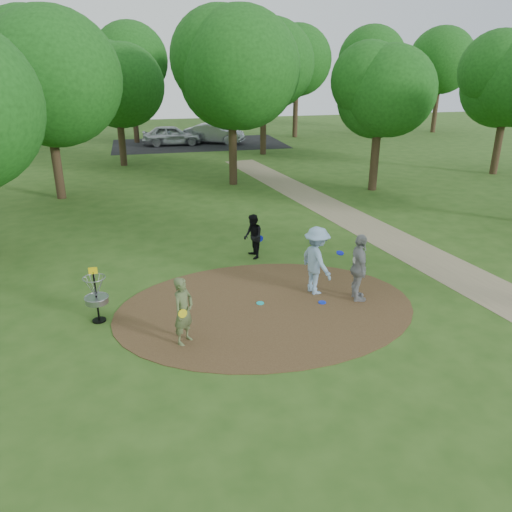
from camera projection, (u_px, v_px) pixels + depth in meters
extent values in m
plane|color=#2D5119|center=(266.00, 308.00, 13.95)|extent=(100.00, 100.00, 0.00)
cylinder|color=#47301C|center=(266.00, 307.00, 13.95)|extent=(8.40, 8.40, 0.02)
cube|color=#8C7A5B|center=(434.00, 261.00, 17.17)|extent=(7.55, 39.89, 0.01)
cube|color=black|center=(199.00, 144.00, 41.55)|extent=(14.00, 8.00, 0.01)
imported|color=#526138|center=(183.00, 311.00, 11.93)|extent=(0.73, 0.74, 1.72)
cylinder|color=yellow|center=(183.00, 314.00, 11.71)|extent=(0.22, 0.10, 0.22)
imported|color=#8DAFD2|center=(316.00, 261.00, 14.50)|extent=(1.04, 1.46, 2.04)
cylinder|color=#0C16D5|center=(340.00, 253.00, 14.62)|extent=(0.26, 0.26, 0.08)
imported|color=black|center=(253.00, 237.00, 17.24)|extent=(0.64, 0.79, 1.56)
cylinder|color=#0C17D1|center=(260.00, 239.00, 17.31)|extent=(0.23, 0.11, 0.22)
imported|color=gray|center=(359.00, 268.00, 14.07)|extent=(0.70, 1.24, 1.99)
cylinder|color=silver|center=(356.00, 260.00, 13.89)|extent=(0.22, 0.07, 0.22)
cylinder|color=#17B9B7|center=(260.00, 303.00, 14.15)|extent=(0.22, 0.22, 0.02)
cylinder|color=#0C28DA|center=(322.00, 302.00, 14.20)|extent=(0.22, 0.22, 0.02)
imported|color=#AFB3B7|center=(172.00, 135.00, 40.59)|extent=(4.76, 1.95, 1.62)
imported|color=#919598|center=(214.00, 133.00, 41.54)|extent=(5.17, 3.72, 1.62)
cylinder|color=black|center=(96.00, 298.00, 13.00)|extent=(0.05, 0.05, 1.35)
cylinder|color=black|center=(99.00, 320.00, 13.24)|extent=(0.36, 0.36, 0.04)
cylinder|color=gray|center=(97.00, 300.00, 13.02)|extent=(0.60, 0.60, 0.16)
torus|color=gray|center=(96.00, 297.00, 12.99)|extent=(0.63, 0.63, 0.03)
torus|color=gray|center=(94.00, 278.00, 12.79)|extent=(0.58, 0.58, 0.02)
cube|color=yellow|center=(93.00, 271.00, 12.72)|extent=(0.22, 0.02, 0.18)
cylinder|color=#332316|center=(56.00, 160.00, 24.42)|extent=(0.44, 0.44, 3.80)
sphere|color=#164612|center=(45.00, 82.00, 23.10)|extent=(6.26, 6.26, 6.26)
cylinder|color=#332316|center=(233.00, 146.00, 27.20)|extent=(0.44, 0.44, 4.18)
sphere|color=#164612|center=(232.00, 73.00, 25.82)|extent=(6.17, 6.17, 6.17)
cylinder|color=#332316|center=(375.00, 156.00, 26.11)|extent=(0.44, 0.44, 3.61)
sphere|color=#164612|center=(380.00, 95.00, 25.00)|extent=(4.49, 4.49, 4.49)
cylinder|color=#332316|center=(122.00, 139.00, 32.38)|extent=(0.44, 0.44, 3.42)
sphere|color=#164612|center=(117.00, 89.00, 31.24)|extent=(5.12, 5.12, 5.12)
cylinder|color=#332316|center=(263.00, 124.00, 36.19)|extent=(0.44, 0.44, 4.37)
sphere|color=#164612|center=(263.00, 67.00, 34.77)|extent=(6.14, 6.14, 6.14)
cylinder|color=#332316|center=(498.00, 142.00, 29.84)|extent=(0.44, 0.44, 3.80)
sphere|color=#164612|center=(509.00, 83.00, 28.62)|extent=(5.28, 5.28, 5.28)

